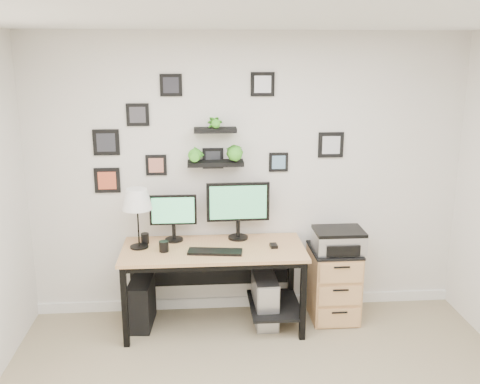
{
  "coord_description": "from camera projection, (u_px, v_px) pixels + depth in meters",
  "views": [
    {
      "loc": [
        -0.45,
        -2.78,
        2.41
      ],
      "look_at": [
        -0.09,
        1.83,
        1.2
      ],
      "focal_mm": 40.0,
      "sensor_mm": 36.0,
      "label": 1
    }
  ],
  "objects": [
    {
      "name": "room",
      "position": [
        248.0,
        301.0,
        5.23
      ],
      "size": [
        4.0,
        4.0,
        4.0
      ],
      "color": "tan",
      "rests_on": "ground"
    },
    {
      "name": "desk",
      "position": [
        217.0,
        259.0,
        4.75
      ],
      "size": [
        1.6,
        0.7,
        0.75
      ],
      "color": "tan",
      "rests_on": "ground"
    },
    {
      "name": "monitor_left",
      "position": [
        173.0,
        214.0,
        4.8
      ],
      "size": [
        0.42,
        0.17,
        0.43
      ],
      "color": "black",
      "rests_on": "desk"
    },
    {
      "name": "monitor_right",
      "position": [
        238.0,
        206.0,
        4.84
      ],
      "size": [
        0.57,
        0.19,
        0.53
      ],
      "color": "black",
      "rests_on": "desk"
    },
    {
      "name": "keyboard",
      "position": [
        215.0,
        252.0,
        4.56
      ],
      "size": [
        0.48,
        0.21,
        0.02
      ],
      "primitive_type": "cube",
      "rotation": [
        0.0,
        0.0,
        -0.14
      ],
      "color": "black",
      "rests_on": "desk"
    },
    {
      "name": "mouse",
      "position": [
        274.0,
        246.0,
        4.7
      ],
      "size": [
        0.07,
        0.1,
        0.03
      ],
      "primitive_type": "cube",
      "rotation": [
        0.0,
        0.0,
        0.05
      ],
      "color": "black",
      "rests_on": "desk"
    },
    {
      "name": "table_lamp",
      "position": [
        137.0,
        201.0,
        4.59
      ],
      "size": [
        0.26,
        0.26,
        0.53
      ],
      "color": "black",
      "rests_on": "desk"
    },
    {
      "name": "mug",
      "position": [
        164.0,
        246.0,
        4.59
      ],
      "size": [
        0.08,
        0.08,
        0.09
      ],
      "primitive_type": "cylinder",
      "color": "black",
      "rests_on": "desk"
    },
    {
      "name": "pen_cup",
      "position": [
        145.0,
        238.0,
        4.79
      ],
      "size": [
        0.07,
        0.07,
        0.09
      ],
      "primitive_type": "cylinder",
      "color": "black",
      "rests_on": "desk"
    },
    {
      "name": "pc_tower_black",
      "position": [
        142.0,
        303.0,
        4.84
      ],
      "size": [
        0.22,
        0.44,
        0.43
      ],
      "primitive_type": "cube",
      "rotation": [
        0.0,
        0.0,
        -0.07
      ],
      "color": "black",
      "rests_on": "ground"
    },
    {
      "name": "pc_tower_grey",
      "position": [
        265.0,
        300.0,
        4.87
      ],
      "size": [
        0.21,
        0.46,
        0.45
      ],
      "color": "gray",
      "rests_on": "ground"
    },
    {
      "name": "file_cabinet",
      "position": [
        333.0,
        283.0,
        4.96
      ],
      "size": [
        0.43,
        0.53,
        0.67
      ],
      "color": "tan",
      "rests_on": "ground"
    },
    {
      "name": "printer",
      "position": [
        339.0,
        240.0,
        4.82
      ],
      "size": [
        0.44,
        0.36,
        0.2
      ],
      "color": "silver",
      "rests_on": "file_cabinet"
    },
    {
      "name": "wall_decor",
      "position": [
        211.0,
        141.0,
        4.74
      ],
      "size": [
        2.27,
        0.18,
        1.07
      ],
      "color": "black",
      "rests_on": "ground"
    }
  ]
}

